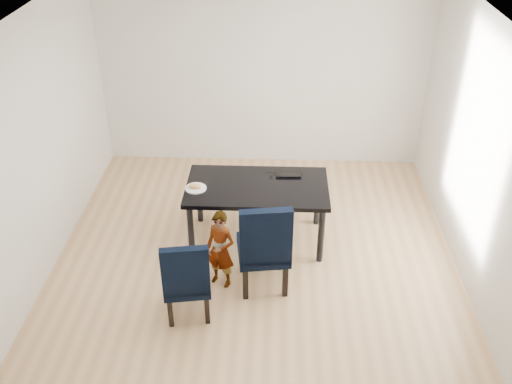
{
  "coord_description": "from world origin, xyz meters",
  "views": [
    {
      "loc": [
        0.21,
        -4.97,
        4.06
      ],
      "look_at": [
        0.0,
        0.2,
        0.85
      ],
      "focal_mm": 40.0,
      "sensor_mm": 36.0,
      "label": 1
    }
  ],
  "objects_px": {
    "dining_table": "(257,213)",
    "plate": "(196,188)",
    "laptop": "(288,173)",
    "chair_left": "(187,275)",
    "chair_right": "(263,242)",
    "child": "(221,250)"
  },
  "relations": [
    {
      "from": "chair_left",
      "to": "dining_table",
      "type": "bearing_deg",
      "value": 53.61
    },
    {
      "from": "plate",
      "to": "laptop",
      "type": "distance_m",
      "value": 1.1
    },
    {
      "from": "dining_table",
      "to": "laptop",
      "type": "distance_m",
      "value": 0.59
    },
    {
      "from": "chair_right",
      "to": "laptop",
      "type": "bearing_deg",
      "value": 68.2
    },
    {
      "from": "laptop",
      "to": "chair_left",
      "type": "bearing_deg",
      "value": 55.61
    },
    {
      "from": "chair_right",
      "to": "child",
      "type": "distance_m",
      "value": 0.45
    },
    {
      "from": "chair_left",
      "to": "laptop",
      "type": "height_order",
      "value": "chair_left"
    },
    {
      "from": "dining_table",
      "to": "chair_left",
      "type": "xyz_separation_m",
      "value": [
        -0.64,
        -1.24,
        0.09
      ]
    },
    {
      "from": "dining_table",
      "to": "chair_right",
      "type": "distance_m",
      "value": 0.8
    },
    {
      "from": "plate",
      "to": "laptop",
      "type": "height_order",
      "value": "laptop"
    },
    {
      "from": "child",
      "to": "plate",
      "type": "distance_m",
      "value": 0.83
    },
    {
      "from": "child",
      "to": "laptop",
      "type": "relative_size",
      "value": 3.04
    },
    {
      "from": "chair_left",
      "to": "chair_right",
      "type": "relative_size",
      "value": 0.86
    },
    {
      "from": "chair_left",
      "to": "laptop",
      "type": "relative_size",
      "value": 3.19
    },
    {
      "from": "laptop",
      "to": "plate",
      "type": "bearing_deg",
      "value": 18.8
    },
    {
      "from": "child",
      "to": "dining_table",
      "type": "bearing_deg",
      "value": 90.76
    },
    {
      "from": "child",
      "to": "chair_right",
      "type": "bearing_deg",
      "value": 25.97
    },
    {
      "from": "chair_left",
      "to": "plate",
      "type": "height_order",
      "value": "chair_left"
    },
    {
      "from": "chair_right",
      "to": "laptop",
      "type": "distance_m",
      "value": 1.11
    },
    {
      "from": "chair_right",
      "to": "child",
      "type": "xyz_separation_m",
      "value": [
        -0.44,
        -0.01,
        -0.1
      ]
    },
    {
      "from": "chair_left",
      "to": "child",
      "type": "xyz_separation_m",
      "value": [
        0.29,
        0.44,
        -0.02
      ]
    },
    {
      "from": "dining_table",
      "to": "plate",
      "type": "relative_size",
      "value": 6.7
    }
  ]
}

